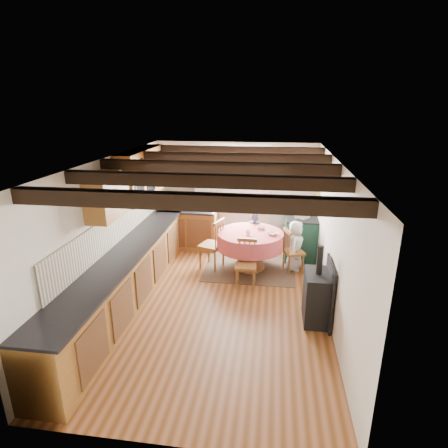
# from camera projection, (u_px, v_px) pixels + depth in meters

# --- Properties ---
(floor) EXTENTS (3.60, 5.50, 0.00)m
(floor) POSITION_uv_depth(u_px,v_px,m) (217.00, 303.00, 6.22)
(floor) COLOR #945731
(floor) RESTS_ON ground
(ceiling) EXTENTS (3.60, 5.50, 0.00)m
(ceiling) POSITION_uv_depth(u_px,v_px,m) (217.00, 161.00, 5.46)
(ceiling) COLOR white
(ceiling) RESTS_ON ground
(wall_back) EXTENTS (3.60, 0.00, 2.40)m
(wall_back) POSITION_uv_depth(u_px,v_px,m) (236.00, 195.00, 8.43)
(wall_back) COLOR silver
(wall_back) RESTS_ON ground
(wall_front) EXTENTS (3.60, 0.00, 2.40)m
(wall_front) POSITION_uv_depth(u_px,v_px,m) (169.00, 344.00, 3.26)
(wall_front) COLOR silver
(wall_front) RESTS_ON ground
(wall_left) EXTENTS (0.00, 5.50, 2.40)m
(wall_left) POSITION_uv_depth(u_px,v_px,m) (110.00, 232.00, 6.08)
(wall_left) COLOR silver
(wall_left) RESTS_ON ground
(wall_right) EXTENTS (0.00, 5.50, 2.40)m
(wall_right) POSITION_uv_depth(u_px,v_px,m) (334.00, 242.00, 5.60)
(wall_right) COLOR silver
(wall_right) RESTS_ON ground
(beam_a) EXTENTS (3.60, 0.16, 0.16)m
(beam_a) POSITION_uv_depth(u_px,v_px,m) (185.00, 201.00, 3.61)
(beam_a) COLOR black
(beam_a) RESTS_ON ceiling
(beam_b) EXTENTS (3.60, 0.16, 0.16)m
(beam_b) POSITION_uv_depth(u_px,v_px,m) (204.00, 181.00, 4.55)
(beam_b) COLOR black
(beam_b) RESTS_ON ceiling
(beam_c) EXTENTS (3.60, 0.16, 0.16)m
(beam_c) POSITION_uv_depth(u_px,v_px,m) (217.00, 167.00, 5.49)
(beam_c) COLOR black
(beam_c) RESTS_ON ceiling
(beam_d) EXTENTS (3.60, 0.16, 0.16)m
(beam_d) POSITION_uv_depth(u_px,v_px,m) (226.00, 158.00, 6.43)
(beam_d) COLOR black
(beam_d) RESTS_ON ceiling
(beam_e) EXTENTS (3.60, 0.16, 0.16)m
(beam_e) POSITION_uv_depth(u_px,v_px,m) (232.00, 150.00, 7.37)
(beam_e) COLOR black
(beam_e) RESTS_ON ceiling
(splash_left) EXTENTS (0.02, 4.50, 0.55)m
(splash_left) POSITION_uv_depth(u_px,v_px,m) (118.00, 226.00, 6.36)
(splash_left) COLOR beige
(splash_left) RESTS_ON wall_left
(splash_back) EXTENTS (1.40, 0.02, 0.55)m
(splash_back) POSITION_uv_depth(u_px,v_px,m) (193.00, 194.00, 8.54)
(splash_back) COLOR beige
(splash_back) RESTS_ON wall_back
(base_cabinet_left) EXTENTS (0.60, 5.30, 0.88)m
(base_cabinet_left) POSITION_uv_depth(u_px,v_px,m) (131.00, 274.00, 6.28)
(base_cabinet_left) COLOR #9F5F24
(base_cabinet_left) RESTS_ON floor
(base_cabinet_back) EXTENTS (1.30, 0.60, 0.88)m
(base_cabinet_back) POSITION_uv_depth(u_px,v_px,m) (189.00, 229.00, 8.52)
(base_cabinet_back) COLOR #9F5F24
(base_cabinet_back) RESTS_ON floor
(worktop_left) EXTENTS (0.64, 5.30, 0.04)m
(worktop_left) POSITION_uv_depth(u_px,v_px,m) (129.00, 249.00, 6.13)
(worktop_left) COLOR black
(worktop_left) RESTS_ON base_cabinet_left
(worktop_back) EXTENTS (1.30, 0.64, 0.04)m
(worktop_back) POSITION_uv_depth(u_px,v_px,m) (188.00, 210.00, 8.36)
(worktop_back) COLOR black
(worktop_back) RESTS_ON base_cabinet_back
(wall_cabinet_glass) EXTENTS (0.34, 1.80, 0.90)m
(wall_cabinet_glass) POSITION_uv_depth(u_px,v_px,m) (142.00, 173.00, 6.95)
(wall_cabinet_glass) COLOR #9F5F24
(wall_cabinet_glass) RESTS_ON wall_left
(wall_cabinet_solid) EXTENTS (0.34, 0.90, 0.70)m
(wall_cabinet_solid) POSITION_uv_depth(u_px,v_px,m) (107.00, 195.00, 5.55)
(wall_cabinet_solid) COLOR #9F5F24
(wall_cabinet_solid) RESTS_ON wall_left
(window_frame) EXTENTS (1.34, 0.03, 1.54)m
(window_frame) POSITION_uv_depth(u_px,v_px,m) (240.00, 178.00, 8.27)
(window_frame) COLOR white
(window_frame) RESTS_ON wall_back
(window_pane) EXTENTS (1.20, 0.01, 1.40)m
(window_pane) POSITION_uv_depth(u_px,v_px,m) (240.00, 178.00, 8.28)
(window_pane) COLOR white
(window_pane) RESTS_ON wall_back
(curtain_left) EXTENTS (0.35, 0.10, 2.10)m
(curtain_left) POSITION_uv_depth(u_px,v_px,m) (203.00, 200.00, 8.46)
(curtain_left) COLOR silver
(curtain_left) RESTS_ON wall_back
(curtain_right) EXTENTS (0.35, 0.10, 2.10)m
(curtain_right) POSITION_uv_depth(u_px,v_px,m) (277.00, 202.00, 8.24)
(curtain_right) COLOR silver
(curtain_right) RESTS_ON wall_back
(curtain_rod) EXTENTS (2.00, 0.03, 0.03)m
(curtain_rod) POSITION_uv_depth(u_px,v_px,m) (240.00, 152.00, 8.00)
(curtain_rod) COLOR black
(curtain_rod) RESTS_ON wall_back
(wall_picture) EXTENTS (0.04, 0.50, 0.60)m
(wall_picture) POSITION_uv_depth(u_px,v_px,m) (319.00, 180.00, 7.61)
(wall_picture) COLOR gold
(wall_picture) RESTS_ON wall_right
(wall_plate) EXTENTS (0.30, 0.02, 0.30)m
(wall_plate) POSITION_uv_depth(u_px,v_px,m) (283.00, 175.00, 8.10)
(wall_plate) COLOR silver
(wall_plate) RESTS_ON wall_back
(rug) EXTENTS (1.80, 1.40, 0.01)m
(rug) POSITION_uv_depth(u_px,v_px,m) (249.00, 269.00, 7.50)
(rug) COLOR #473125
(rug) RESTS_ON floor
(dining_table) EXTENTS (1.31, 1.31, 0.79)m
(dining_table) POSITION_uv_depth(u_px,v_px,m) (250.00, 251.00, 7.37)
(dining_table) COLOR #C0494D
(dining_table) RESTS_ON floor
(chair_near) EXTENTS (0.39, 0.40, 0.89)m
(chair_near) POSITION_uv_depth(u_px,v_px,m) (246.00, 264.00, 6.66)
(chair_near) COLOR brown
(chair_near) RESTS_ON floor
(chair_left) EXTENTS (0.59, 0.57, 1.04)m
(chair_left) POSITION_uv_depth(u_px,v_px,m) (212.00, 243.00, 7.43)
(chair_left) COLOR brown
(chair_left) RESTS_ON floor
(chair_right) EXTENTS (0.50, 0.49, 0.89)m
(chair_right) POSITION_uv_depth(u_px,v_px,m) (294.00, 250.00, 7.28)
(chair_right) COLOR brown
(chair_right) RESTS_ON floor
(aga_range) EXTENTS (0.66, 1.02, 0.94)m
(aga_range) POSITION_uv_depth(u_px,v_px,m) (300.00, 235.00, 8.01)
(aga_range) COLOR #183F31
(aga_range) RESTS_ON floor
(cast_iron_stove) EXTENTS (0.37, 0.62, 1.24)m
(cast_iron_stove) POSITION_uv_depth(u_px,v_px,m) (318.00, 284.00, 5.55)
(cast_iron_stove) COLOR black
(cast_iron_stove) RESTS_ON floor
(child_far) EXTENTS (0.43, 0.35, 1.02)m
(child_far) POSITION_uv_depth(u_px,v_px,m) (254.00, 235.00, 7.91)
(child_far) COLOR #373D50
(child_far) RESTS_ON floor
(child_right) EXTENTS (0.42, 0.56, 1.02)m
(child_right) POSITION_uv_depth(u_px,v_px,m) (295.00, 245.00, 7.35)
(child_right) COLOR silver
(child_right) RESTS_ON floor
(bowl_a) EXTENTS (0.29, 0.29, 0.05)m
(bowl_a) POSITION_uv_depth(u_px,v_px,m) (272.00, 233.00, 7.12)
(bowl_a) COLOR silver
(bowl_a) RESTS_ON dining_table
(bowl_b) EXTENTS (0.24, 0.24, 0.05)m
(bowl_b) POSITION_uv_depth(u_px,v_px,m) (261.00, 228.00, 7.44)
(bowl_b) COLOR silver
(bowl_b) RESTS_ON dining_table
(cup) EXTENTS (0.11, 0.11, 0.09)m
(cup) POSITION_uv_depth(u_px,v_px,m) (248.00, 232.00, 7.12)
(cup) COLOR silver
(cup) RESTS_ON dining_table
(canister_tall) EXTENTS (0.15, 0.15, 0.26)m
(canister_tall) POSITION_uv_depth(u_px,v_px,m) (178.00, 204.00, 8.29)
(canister_tall) COLOR #262628
(canister_tall) RESTS_ON worktop_back
(canister_wide) EXTENTS (0.20, 0.20, 0.22)m
(canister_wide) POSITION_uv_depth(u_px,v_px,m) (195.00, 204.00, 8.39)
(canister_wide) COLOR #262628
(canister_wide) RESTS_ON worktop_back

